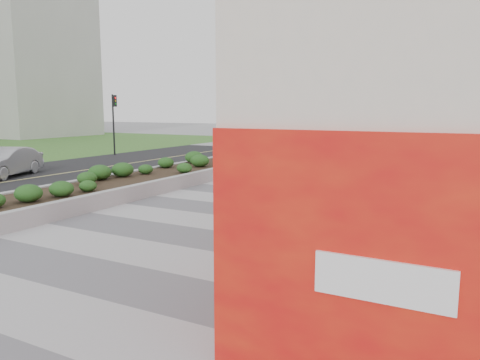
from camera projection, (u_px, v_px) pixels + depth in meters
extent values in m
plane|color=gray|center=(134.00, 254.00, 10.43)|extent=(160.00, 160.00, 0.00)
cube|color=#A8A8AD|center=(206.00, 225.00, 13.04)|extent=(8.00, 36.00, 0.01)
cube|color=red|center=(397.00, 159.00, 16.16)|extent=(0.12, 24.00, 3.00)
cube|color=#9E9EA0|center=(245.00, 161.00, 26.77)|extent=(3.00, 0.30, 0.55)
cube|color=#9E9EA0|center=(119.00, 179.00, 19.70)|extent=(0.30, 18.00, 0.55)
cube|color=#9E9EA0|center=(171.00, 184.00, 18.43)|extent=(0.30, 18.00, 0.55)
cube|color=#2D2116|center=(144.00, 182.00, 19.07)|extent=(2.40, 17.40, 0.50)
cube|color=black|center=(37.00, 177.00, 22.15)|extent=(10.00, 40.00, 0.00)
cylinder|color=black|center=(232.00, 127.00, 28.77)|extent=(0.12, 0.12, 4.20)
cube|color=black|center=(234.00, 100.00, 28.43)|extent=(0.18, 0.28, 0.80)
cylinder|color=black|center=(114.00, 125.00, 32.65)|extent=(0.12, 0.12, 4.20)
cube|color=black|center=(114.00, 101.00, 32.31)|extent=(0.18, 0.28, 0.80)
cube|color=#ADAAA3|center=(8.00, 43.00, 55.97)|extent=(18.00, 12.00, 22.00)
cube|color=#ADAAA3|center=(392.00, 54.00, 59.13)|extent=(16.00, 12.00, 20.00)
cylinder|color=#595654|center=(221.00, 227.00, 12.81)|extent=(0.44, 0.44, 0.01)
cube|color=black|center=(311.00, 194.00, 17.41)|extent=(0.45, 0.74, 0.02)
imported|color=#242529|center=(311.00, 178.00, 17.32)|extent=(0.50, 0.40, 1.18)
sphere|color=#1B9DE8|center=(311.00, 164.00, 17.24)|extent=(0.23, 0.23, 0.23)
imported|color=#A1A3A9|center=(5.00, 162.00, 22.22)|extent=(2.90, 4.48, 1.39)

